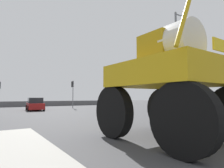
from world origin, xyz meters
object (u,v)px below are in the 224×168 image
at_px(traffic_signal_near_right, 167,82).
at_px(streetlight_near_right, 177,58).
at_px(traffic_signal_far_left, 73,88).
at_px(oversize_sprayer, 171,80).
at_px(sedan_ahead, 35,104).

distance_m(traffic_signal_near_right, streetlight_near_right, 4.23).
bearing_deg(streetlight_near_right, traffic_signal_far_left, 101.09).
distance_m(traffic_signal_far_left, streetlight_near_right, 16.40).
bearing_deg(traffic_signal_near_right, oversize_sprayer, -137.94).
relative_size(oversize_sprayer, traffic_signal_far_left, 1.32).
bearing_deg(traffic_signal_near_right, sedan_ahead, 109.40).
relative_size(traffic_signal_near_right, streetlight_near_right, 0.40).
relative_size(traffic_signal_near_right, traffic_signal_far_left, 0.90).
height_order(oversize_sprayer, traffic_signal_near_right, oversize_sprayer).
bearing_deg(sedan_ahead, traffic_signal_far_left, -64.72).
relative_size(oversize_sprayer, sedan_ahead, 1.24).
bearing_deg(traffic_signal_far_left, oversize_sprayer, -102.19).
bearing_deg(sedan_ahead, oversize_sprayer, -172.13).
relative_size(sedan_ahead, streetlight_near_right, 0.47).
bearing_deg(traffic_signal_far_left, sedan_ahead, -160.16).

